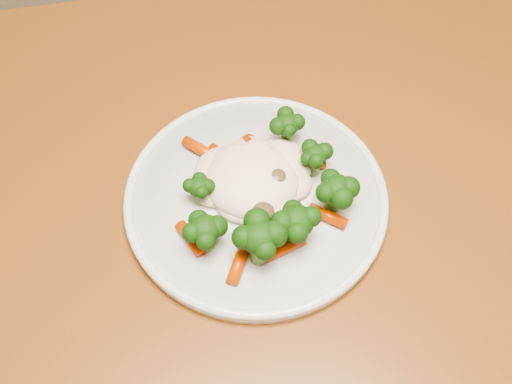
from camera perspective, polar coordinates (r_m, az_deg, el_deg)
dining_table at (r=0.70m, az=-5.57°, el=-10.96°), size 1.30×0.91×0.75m
plate at (r=0.65m, az=0.00°, el=-0.69°), size 0.26×0.26×0.01m
meal at (r=0.62m, az=0.74°, el=-0.01°), size 0.18×0.18×0.05m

